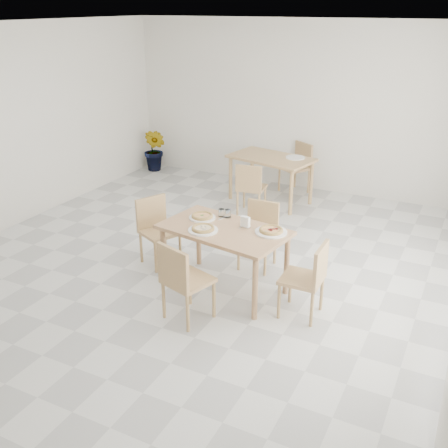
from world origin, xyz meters
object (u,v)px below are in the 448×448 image
at_px(napkin_holder, 245,222).
at_px(potted_plant, 155,150).
at_px(tumbler_a, 228,214).
at_px(plate_margherita, 202,218).
at_px(plate_mushroom, 203,230).
at_px(plate_empty, 295,157).
at_px(pizza_margherita, 202,216).
at_px(pizza_pepperoni, 271,230).
at_px(chair_east, 309,275).
at_px(chair_north, 260,230).
at_px(pizza_mushroom, 203,228).
at_px(tumbler_b, 221,213).
at_px(chair_west, 156,226).
at_px(chair_back_n, 298,164).
at_px(chair_back_s, 250,185).
at_px(main_table, 224,236).
at_px(plate_pepperoni, 271,232).
at_px(chair_south, 182,278).
at_px(second_table, 271,163).

distance_m(napkin_holder, potted_plant, 4.81).
bearing_deg(tumbler_a, plate_margherita, -146.65).
distance_m(plate_mushroom, plate_empty, 3.16).
distance_m(pizza_margherita, pizza_pepperoni, 0.85).
bearing_deg(plate_mushroom, chair_east, 2.55).
height_order(plate_mushroom, plate_empty, same).
bearing_deg(chair_east, chair_north, -133.80).
height_order(chair_east, pizza_mushroom, chair_east).
bearing_deg(napkin_holder, plate_empty, 108.80).
relative_size(tumbler_b, plate_empty, 0.29).
distance_m(chair_west, chair_east, 2.11).
xyz_separation_m(pizza_pepperoni, plate_empty, (-0.75, 2.88, -0.02)).
bearing_deg(pizza_margherita, plate_empty, 87.97).
height_order(chair_back_n, plate_empty, chair_back_n).
bearing_deg(napkin_holder, pizza_mushroom, -131.56).
bearing_deg(potted_plant, tumbler_a, -45.46).
distance_m(chair_west, potted_plant, 3.89).
bearing_deg(chair_north, chair_east, -45.25).
xyz_separation_m(pizza_mushroom, tumbler_b, (-0.01, 0.46, 0.01)).
xyz_separation_m(chair_north, potted_plant, (-3.34, 2.73, -0.06)).
distance_m(chair_east, tumbler_a, 1.24).
bearing_deg(chair_west, pizza_pepperoni, -69.09).
xyz_separation_m(chair_north, chair_back_s, (-0.78, 1.47, -0.00)).
bearing_deg(chair_back_s, chair_east, 118.66).
xyz_separation_m(chair_north, chair_west, (-1.18, -0.49, 0.01)).
xyz_separation_m(chair_back_s, chair_back_n, (0.28, 1.36, 0.02)).
distance_m(main_table, plate_mushroom, 0.26).
relative_size(plate_margherita, tumbler_a, 3.25).
relative_size(plate_pepperoni, pizza_mushroom, 1.25).
relative_size(pizza_margherita, tumbler_a, 3.33).
bearing_deg(chair_north, tumbler_b, -125.84).
xyz_separation_m(chair_east, pizza_mushroom, (-1.19, -0.05, 0.31)).
height_order(main_table, chair_back_n, chair_back_n).
xyz_separation_m(main_table, chair_back_n, (-0.38, 3.58, -0.17)).
bearing_deg(main_table, chair_back_n, 105.36).
xyz_separation_m(chair_west, tumbler_a, (0.96, 0.06, 0.32)).
bearing_deg(chair_south, plate_pepperoni, -106.16).
bearing_deg(chair_south, napkin_holder, -90.09).
relative_size(chair_west, plate_mushroom, 2.58).
height_order(tumbler_b, second_table, tumbler_b).
bearing_deg(second_table, chair_south, -69.87).
bearing_deg(plate_empty, plate_mushroom, -88.60).
xyz_separation_m(plate_mushroom, second_table, (-0.44, 3.05, -0.11)).
bearing_deg(chair_back_n, potted_plant, -147.59).
bearing_deg(pizza_mushroom, chair_south, -81.71).
distance_m(tumbler_a, chair_back_n, 3.30).
relative_size(main_table, pizza_margherita, 4.81).
bearing_deg(plate_mushroom, pizza_pepperoni, 22.94).
xyz_separation_m(plate_mushroom, pizza_margherita, (-0.18, 0.31, 0.02)).
xyz_separation_m(plate_mushroom, pizza_pepperoni, (0.67, 0.28, 0.02)).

